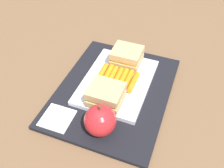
# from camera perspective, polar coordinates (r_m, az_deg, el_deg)

# --- Properties ---
(ground_plane) EXTENTS (2.40, 2.40, 0.00)m
(ground_plane) POSITION_cam_1_polar(r_m,az_deg,el_deg) (0.67, 0.38, -1.86)
(ground_plane) COLOR brown
(lunchbag_mat) EXTENTS (0.36, 0.28, 0.01)m
(lunchbag_mat) POSITION_cam_1_polar(r_m,az_deg,el_deg) (0.66, 0.38, -1.56)
(lunchbag_mat) COLOR black
(lunchbag_mat) RESTS_ON ground_plane
(food_tray) EXTENTS (0.23, 0.17, 0.01)m
(food_tray) POSITION_cam_1_polar(r_m,az_deg,el_deg) (0.67, 1.14, 0.52)
(food_tray) COLOR white
(food_tray) RESTS_ON lunchbag_mat
(sandwich_half_left) EXTENTS (0.07, 0.08, 0.04)m
(sandwich_half_left) POSITION_cam_1_polar(r_m,az_deg,el_deg) (0.71, 3.34, 6.25)
(sandwich_half_left) COLOR tan
(sandwich_half_left) RESTS_ON food_tray
(sandwich_half_right) EXTENTS (0.07, 0.08, 0.04)m
(sandwich_half_right) POSITION_cam_1_polar(r_m,az_deg,el_deg) (0.60, -1.38, -2.40)
(sandwich_half_right) COLOR tan
(sandwich_half_right) RESTS_ON food_tray
(carrot_sticks_bundle) EXTENTS (0.08, 0.10, 0.02)m
(carrot_sticks_bundle) POSITION_cam_1_polar(r_m,az_deg,el_deg) (0.66, 1.12, 1.33)
(carrot_sticks_bundle) COLOR orange
(carrot_sticks_bundle) RESTS_ON food_tray
(apple) EXTENTS (0.07, 0.07, 0.08)m
(apple) POSITION_cam_1_polar(r_m,az_deg,el_deg) (0.55, -2.69, -8.16)
(apple) COLOR red
(apple) RESTS_ON lunchbag_mat
(paper_napkin) EXTENTS (0.07, 0.07, 0.00)m
(paper_napkin) POSITION_cam_1_polar(r_m,az_deg,el_deg) (0.61, -12.19, -7.47)
(paper_napkin) COLOR white
(paper_napkin) RESTS_ON lunchbag_mat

